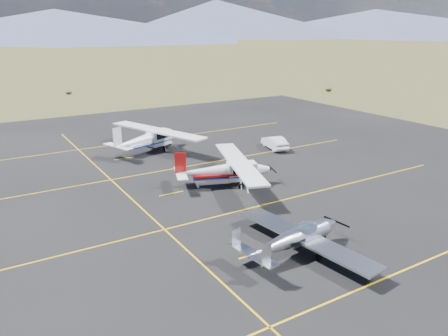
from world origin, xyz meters
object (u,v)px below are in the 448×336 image
object	(u,v)px
aircraft_cessna	(225,170)
aircraft_plain	(148,138)
aircraft_low_wing	(296,238)
sedan	(275,142)

from	to	relation	value
aircraft_cessna	aircraft_plain	world-z (taller)	aircraft_plain
aircraft_low_wing	sedan	xyz separation A→B (m)	(12.68, 18.43, -0.33)
aircraft_low_wing	sedan	distance (m)	22.37
aircraft_cessna	aircraft_plain	bearing A→B (deg)	115.83
aircraft_low_wing	aircraft_plain	xyz separation A→B (m)	(1.00, 24.24, 0.40)
aircraft_cessna	aircraft_plain	size ratio (longest dim) A/B	0.93
aircraft_low_wing	aircraft_cessna	bearing A→B (deg)	71.54
aircraft_low_wing	aircraft_cessna	world-z (taller)	aircraft_cessna
aircraft_low_wing	aircraft_plain	distance (m)	24.27
aircraft_low_wing	aircraft_cessna	size ratio (longest dim) A/B	0.85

